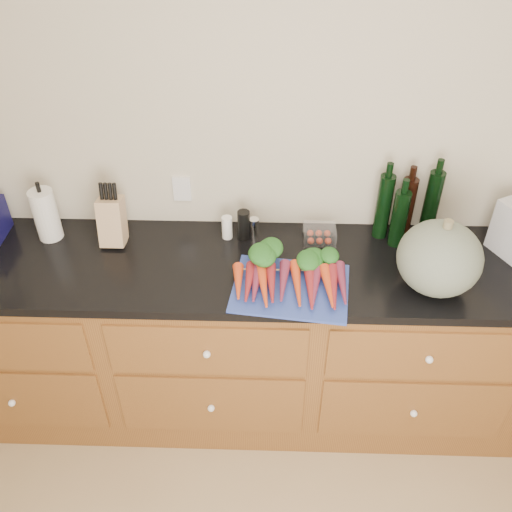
{
  "coord_description": "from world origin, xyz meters",
  "views": [
    {
      "loc": [
        -0.2,
        -0.56,
        2.49
      ],
      "look_at": [
        -0.26,
        1.2,
        1.06
      ],
      "focal_mm": 40.0,
      "sensor_mm": 36.0,
      "label": 1
    }
  ],
  "objects_px": {
    "squash": "(439,258)",
    "paper_towel": "(46,215)",
    "carrots": "(291,274)",
    "knife_block": "(112,221)",
    "tomato_box": "(319,234)",
    "cutting_board": "(290,288)"
  },
  "relations": [
    {
      "from": "squash",
      "to": "paper_towel",
      "type": "bearing_deg",
      "value": 170.13
    },
    {
      "from": "carrots",
      "to": "knife_block",
      "type": "relative_size",
      "value": 2.22
    },
    {
      "from": "carrots",
      "to": "tomato_box",
      "type": "xyz_separation_m",
      "value": [
        0.13,
        0.28,
        -0.01
      ]
    },
    {
      "from": "carrots",
      "to": "tomato_box",
      "type": "height_order",
      "value": "carrots"
    },
    {
      "from": "cutting_board",
      "to": "tomato_box",
      "type": "distance_m",
      "value": 0.36
    },
    {
      "from": "cutting_board",
      "to": "tomato_box",
      "type": "bearing_deg",
      "value": 68.13
    },
    {
      "from": "squash",
      "to": "knife_block",
      "type": "distance_m",
      "value": 1.38
    },
    {
      "from": "carrots",
      "to": "knife_block",
      "type": "xyz_separation_m",
      "value": [
        -0.78,
        0.25,
        0.07
      ]
    },
    {
      "from": "squash",
      "to": "cutting_board",
      "type": "bearing_deg",
      "value": -176.65
    },
    {
      "from": "squash",
      "to": "paper_towel",
      "type": "distance_m",
      "value": 1.67
    },
    {
      "from": "cutting_board",
      "to": "paper_towel",
      "type": "bearing_deg",
      "value": 163.37
    },
    {
      "from": "squash",
      "to": "tomato_box",
      "type": "xyz_separation_m",
      "value": [
        -0.44,
        0.3,
        -0.11
      ]
    },
    {
      "from": "tomato_box",
      "to": "carrots",
      "type": "bearing_deg",
      "value": -114.93
    },
    {
      "from": "cutting_board",
      "to": "carrots",
      "type": "bearing_deg",
      "value": 90.0
    },
    {
      "from": "cutting_board",
      "to": "carrots",
      "type": "relative_size",
      "value": 0.98
    },
    {
      "from": "carrots",
      "to": "tomato_box",
      "type": "bearing_deg",
      "value": 65.07
    },
    {
      "from": "carrots",
      "to": "paper_towel",
      "type": "relative_size",
      "value": 1.96
    },
    {
      "from": "cutting_board",
      "to": "carrots",
      "type": "xyz_separation_m",
      "value": [
        -0.0,
        0.05,
        0.03
      ]
    },
    {
      "from": "squash",
      "to": "tomato_box",
      "type": "height_order",
      "value": "squash"
    },
    {
      "from": "carrots",
      "to": "paper_towel",
      "type": "height_order",
      "value": "paper_towel"
    },
    {
      "from": "squash",
      "to": "knife_block",
      "type": "xyz_separation_m",
      "value": [
        -1.35,
        0.27,
        -0.04
      ]
    },
    {
      "from": "squash",
      "to": "carrots",
      "type": "bearing_deg",
      "value": 178.86
    }
  ]
}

